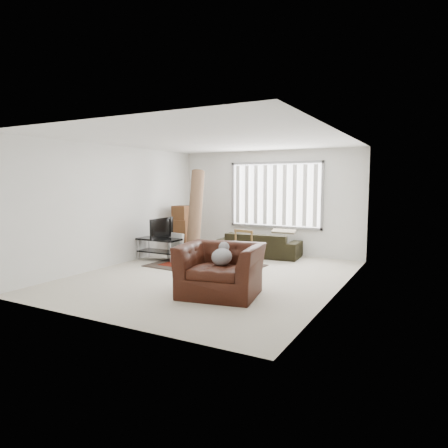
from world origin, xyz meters
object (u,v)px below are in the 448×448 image
at_px(moving_boxes, 183,231).
at_px(side_chair, 239,250).
at_px(armchair, 221,266).
at_px(sofa, 259,241).
at_px(tv_stand, 159,244).

relative_size(moving_boxes, side_chair, 1.42).
bearing_deg(side_chair, armchair, -67.05).
relative_size(side_chair, armchair, 0.59).
xyz_separation_m(sofa, armchair, (0.83, -3.53, 0.09)).
bearing_deg(armchair, side_chair, 95.48).
bearing_deg(sofa, tv_stand, 35.18).
bearing_deg(armchair, tv_stand, 134.70).
xyz_separation_m(moving_boxes, armchair, (2.85, -3.06, -0.09)).
height_order(tv_stand, armchair, armchair).
bearing_deg(side_chair, sofa, 107.67).
height_order(sofa, armchair, armchair).
distance_m(sofa, armchair, 3.63).
distance_m(sofa, side_chair, 1.97).
bearing_deg(side_chair, moving_boxes, 155.53).
xyz_separation_m(tv_stand, moving_boxes, (-0.10, 1.15, 0.20)).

